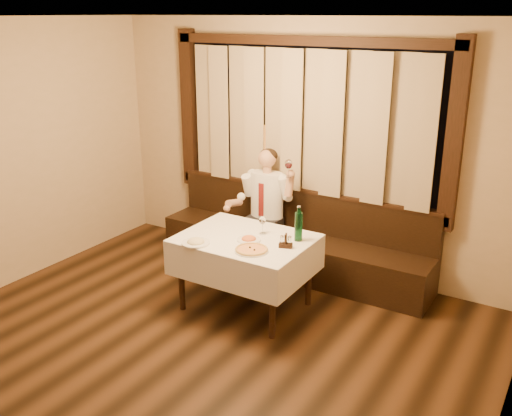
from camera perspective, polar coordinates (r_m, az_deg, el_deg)
The scene contains 10 objects.
room at distance 4.75m, azimuth -5.85°, elevation 2.58°, with size 5.01×6.01×2.81m.
banquette at distance 6.55m, azimuth 3.76°, elevation -3.70°, with size 3.20×0.61×0.94m.
dining_table at distance 5.60m, azimuth -1.07°, elevation -3.95°, with size 1.27×0.97×0.76m.
pizza at distance 5.24m, azimuth -0.45°, elevation -4.19°, with size 0.32×0.32×0.03m.
pasta_red at distance 5.47m, azimuth -0.73°, elevation -2.94°, with size 0.23×0.23×0.08m.
pasta_cream at distance 5.42m, azimuth -6.05°, elevation -3.20°, with size 0.27×0.27×0.09m.
green_bottle at distance 5.45m, azimuth 4.28°, elevation -1.80°, with size 0.08×0.08×0.35m.
table_wine_glass at distance 5.60m, azimuth 0.65°, elevation -1.31°, with size 0.07×0.07×0.18m.
cruet_caddy at distance 5.32m, azimuth 2.99°, elevation -3.48°, with size 0.14×0.10×0.13m.
seated_man at distance 6.46m, azimuth 0.82°, elevation 0.75°, with size 0.76×0.57×1.39m.
Camera 1 is at (2.77, -2.65, 2.83)m, focal length 40.00 mm.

